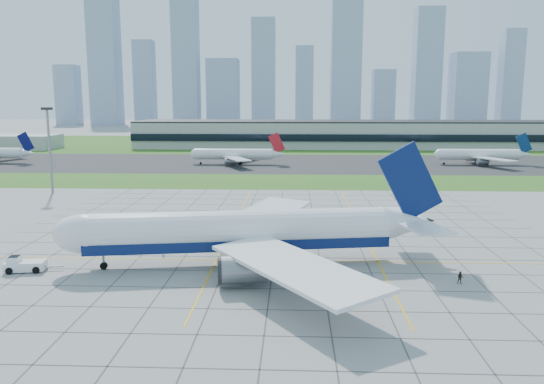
% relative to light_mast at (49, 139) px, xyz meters
% --- Properties ---
extents(ground, '(1400.00, 1400.00, 0.00)m').
position_rel_light_mast_xyz_m(ground, '(70.00, -65.00, -16.18)').
color(ground, '#989893').
rests_on(ground, ground).
extents(grass_median, '(700.00, 35.00, 0.04)m').
position_rel_light_mast_xyz_m(grass_median, '(70.00, 25.00, -16.16)').
color(grass_median, '#32631C').
rests_on(grass_median, ground).
extents(asphalt_taxiway, '(700.00, 75.00, 0.04)m').
position_rel_light_mast_xyz_m(asphalt_taxiway, '(70.00, 80.00, -16.15)').
color(asphalt_taxiway, '#383838').
rests_on(asphalt_taxiway, ground).
extents(grass_far, '(700.00, 145.00, 0.04)m').
position_rel_light_mast_xyz_m(grass_far, '(70.00, 190.00, -16.16)').
color(grass_far, '#32631C').
rests_on(grass_far, ground).
extents(apron_markings, '(120.00, 130.00, 0.03)m').
position_rel_light_mast_xyz_m(apron_markings, '(70.43, -53.91, -16.17)').
color(apron_markings, '#474744').
rests_on(apron_markings, ground).
extents(terminal, '(260.00, 43.00, 15.80)m').
position_rel_light_mast_xyz_m(terminal, '(110.00, 164.87, -8.29)').
color(terminal, '#B7B7B2').
rests_on(terminal, ground).
extents(service_block, '(50.00, 25.00, 8.00)m').
position_rel_light_mast_xyz_m(service_block, '(-90.00, 145.00, -12.18)').
color(service_block, '#B7B7B2').
rests_on(service_block, ground).
extents(light_mast, '(2.50, 2.50, 25.60)m').
position_rel_light_mast_xyz_m(light_mast, '(0.00, 0.00, 0.00)').
color(light_mast, gray).
rests_on(light_mast, ground).
extents(city_skyline, '(523.00, 32.40, 160.00)m').
position_rel_light_mast_xyz_m(city_skyline, '(61.29, 455.00, 42.91)').
color(city_skyline, '#97ABC6').
rests_on(city_skyline, ground).
extents(airliner, '(65.56, 65.94, 20.73)m').
position_rel_light_mast_xyz_m(airliner, '(64.68, -69.41, -10.51)').
color(airliner, white).
rests_on(airliner, ground).
extents(pushback_tug, '(9.26, 4.00, 2.54)m').
position_rel_light_mast_xyz_m(pushback_tug, '(29.38, -74.51, -15.05)').
color(pushback_tug, white).
rests_on(pushback_tug, ground).
extents(crew_near, '(0.71, 0.73, 1.69)m').
position_rel_light_mast_xyz_m(crew_near, '(49.99, -64.84, -15.34)').
color(crew_near, black).
rests_on(crew_near, ground).
extents(crew_far, '(1.10, 0.95, 1.94)m').
position_rel_light_mast_xyz_m(crew_far, '(98.79, -77.59, -15.21)').
color(crew_far, '#2A261C').
rests_on(crew_far, ground).
extents(distant_jet_1, '(39.03, 42.66, 14.08)m').
position_rel_light_mast_xyz_m(distant_jet_1, '(47.65, 74.46, -11.70)').
color(distant_jet_1, white).
rests_on(distant_jet_1, ground).
extents(distant_jet_2, '(39.25, 42.66, 14.08)m').
position_rel_light_mast_xyz_m(distant_jet_2, '(154.36, 77.52, -11.70)').
color(distant_jet_2, white).
rests_on(distant_jet_2, ground).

